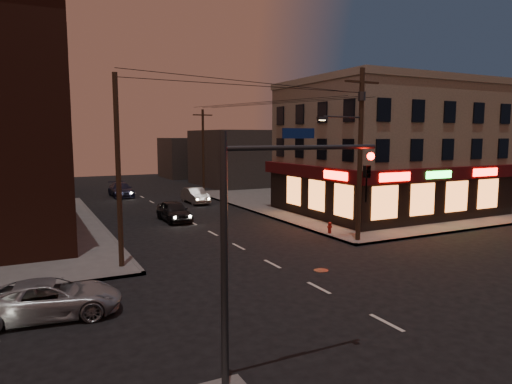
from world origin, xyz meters
TOP-DOWN VIEW (x-y plane):
  - ground at (0.00, 0.00)m, footprint 120.00×120.00m
  - sidewalk_ne at (18.00, 19.00)m, footprint 24.00×28.00m
  - pizza_building at (15.93, 13.43)m, footprint 15.85×12.85m
  - bg_building_ne_a at (14.00, 38.00)m, footprint 10.00×12.00m
  - bg_building_nw at (-13.00, 42.00)m, footprint 9.00×10.00m
  - bg_building_ne_b at (12.00, 52.00)m, footprint 8.00×8.00m
  - utility_pole_main at (6.68, 5.80)m, footprint 4.20×0.44m
  - utility_pole_far at (6.80, 32.00)m, footprint 0.26×0.26m
  - utility_pole_west at (-6.80, 6.50)m, footprint 0.24×0.24m
  - traffic_signal at (-5.57, -5.60)m, footprint 4.49×0.32m
  - suv_cross at (-10.11, 1.69)m, footprint 5.02×2.80m
  - sedan_near at (-0.96, 17.39)m, footprint 1.86×4.45m
  - sedan_mid at (3.50, 25.34)m, footprint 1.58×4.40m
  - sedan_far at (-1.90, 33.19)m, footprint 2.06×5.05m
  - fire_hydrant at (6.40, 8.07)m, footprint 0.33×0.33m

SIDE VIEW (x-z plane):
  - ground at x=0.00m, z-range 0.00..0.00m
  - sidewalk_ne at x=18.00m, z-range 0.00..0.15m
  - fire_hydrant at x=6.40m, z-range 0.18..0.91m
  - suv_cross at x=-10.11m, z-range 0.00..1.33m
  - sedan_mid at x=3.50m, z-range 0.00..1.45m
  - sedan_far at x=-1.90m, z-range 0.00..1.46m
  - sedan_near at x=-0.96m, z-range 0.00..1.50m
  - bg_building_ne_b at x=12.00m, z-range 0.00..6.00m
  - bg_building_ne_a at x=14.00m, z-range 0.00..7.00m
  - bg_building_nw at x=-13.00m, z-range 0.00..8.00m
  - traffic_signal at x=-5.57m, z-range 0.92..7.39m
  - utility_pole_far at x=6.80m, z-range 0.15..9.15m
  - utility_pole_west at x=-6.80m, z-range 0.15..9.15m
  - pizza_building at x=15.93m, z-range 0.10..10.60m
  - utility_pole_main at x=6.68m, z-range 0.76..10.76m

